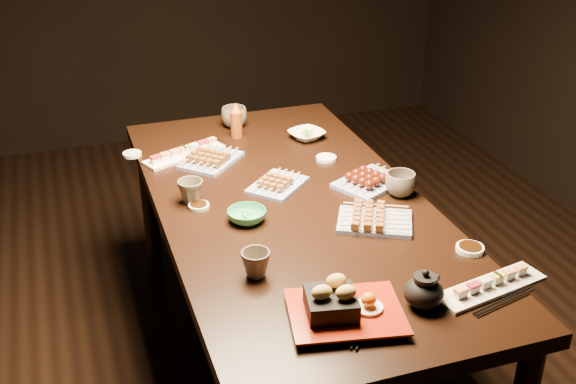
{
  "coord_description": "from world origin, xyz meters",
  "views": [
    {
      "loc": [
        -0.62,
        -2.11,
        1.91
      ],
      "look_at": [
        0.09,
        0.01,
        0.77
      ],
      "focal_mm": 45.0,
      "sensor_mm": 36.0,
      "label": 1
    }
  ],
  "objects_px": {
    "teacup_near_left": "(256,264)",
    "teacup_mid_right": "(400,184)",
    "teacup_far_left": "(191,191)",
    "condiment_bottle": "(236,120)",
    "edamame_bowl_green": "(247,216)",
    "tempura_tray": "(346,301)",
    "edamame_bowl_cream": "(307,135)",
    "sushi_platter_near": "(491,283)",
    "yakitori_plate_right": "(375,216)",
    "yakitori_plate_left": "(211,155)",
    "teacup_far_right": "(234,117)",
    "sushi_platter_far": "(184,151)",
    "teapot": "(424,288)",
    "dining_table": "(292,294)",
    "yakitori_plate_center": "(277,180)"
  },
  "relations": [
    {
      "from": "teacup_near_left",
      "to": "teacup_mid_right",
      "type": "distance_m",
      "value": 0.7
    },
    {
      "from": "teacup_far_left",
      "to": "condiment_bottle",
      "type": "relative_size",
      "value": 0.59
    },
    {
      "from": "edamame_bowl_green",
      "to": "tempura_tray",
      "type": "bearing_deg",
      "value": -79.78
    },
    {
      "from": "edamame_bowl_cream",
      "to": "teacup_mid_right",
      "type": "bearing_deg",
      "value": -76.8
    },
    {
      "from": "sushi_platter_near",
      "to": "teacup_mid_right",
      "type": "relative_size",
      "value": 3.17
    },
    {
      "from": "yakitori_plate_right",
      "to": "yakitori_plate_left",
      "type": "distance_m",
      "value": 0.75
    },
    {
      "from": "edamame_bowl_cream",
      "to": "teacup_far_left",
      "type": "height_order",
      "value": "teacup_far_left"
    },
    {
      "from": "tempura_tray",
      "to": "teacup_far_right",
      "type": "height_order",
      "value": "tempura_tray"
    },
    {
      "from": "teacup_far_right",
      "to": "teacup_mid_right",
      "type": "bearing_deg",
      "value": -64.47
    },
    {
      "from": "yakitori_plate_left",
      "to": "edamame_bowl_green",
      "type": "height_order",
      "value": "yakitori_plate_left"
    },
    {
      "from": "sushi_platter_far",
      "to": "teapot",
      "type": "relative_size",
      "value": 2.61
    },
    {
      "from": "sushi_platter_near",
      "to": "teacup_far_left",
      "type": "height_order",
      "value": "teacup_far_left"
    },
    {
      "from": "teacup_far_left",
      "to": "teapot",
      "type": "relative_size",
      "value": 0.68
    },
    {
      "from": "edamame_bowl_green",
      "to": "teacup_far_right",
      "type": "height_order",
      "value": "teacup_far_right"
    },
    {
      "from": "yakitori_plate_right",
      "to": "condiment_bottle",
      "type": "distance_m",
      "value": 0.88
    },
    {
      "from": "tempura_tray",
      "to": "condiment_bottle",
      "type": "distance_m",
      "value": 1.29
    },
    {
      "from": "edamame_bowl_green",
      "to": "dining_table",
      "type": "bearing_deg",
      "value": 20.7
    },
    {
      "from": "yakitori_plate_right",
      "to": "tempura_tray",
      "type": "bearing_deg",
      "value": -96.56
    },
    {
      "from": "teacup_far_right",
      "to": "condiment_bottle",
      "type": "distance_m",
      "value": 0.12
    },
    {
      "from": "yakitori_plate_center",
      "to": "yakitori_plate_right",
      "type": "relative_size",
      "value": 0.88
    },
    {
      "from": "teacup_mid_right",
      "to": "yakitori_plate_left",
      "type": "bearing_deg",
      "value": 139.66
    },
    {
      "from": "sushi_platter_near",
      "to": "teapot",
      "type": "xyz_separation_m",
      "value": [
        -0.22,
        -0.01,
        0.03
      ]
    },
    {
      "from": "sushi_platter_far",
      "to": "teacup_mid_right",
      "type": "distance_m",
      "value": 0.87
    },
    {
      "from": "sushi_platter_near",
      "to": "tempura_tray",
      "type": "distance_m",
      "value": 0.44
    },
    {
      "from": "edamame_bowl_green",
      "to": "teacup_mid_right",
      "type": "distance_m",
      "value": 0.56
    },
    {
      "from": "dining_table",
      "to": "yakitori_plate_left",
      "type": "height_order",
      "value": "yakitori_plate_left"
    },
    {
      "from": "sushi_platter_far",
      "to": "yakitori_plate_left",
      "type": "xyz_separation_m",
      "value": [
        0.09,
        -0.09,
        0.01
      ]
    },
    {
      "from": "yakitori_plate_right",
      "to": "teacup_mid_right",
      "type": "xyz_separation_m",
      "value": [
        0.17,
        0.16,
        0.01
      ]
    },
    {
      "from": "sushi_platter_near",
      "to": "condiment_bottle",
      "type": "bearing_deg",
      "value": 95.61
    },
    {
      "from": "sushi_platter_near",
      "to": "condiment_bottle",
      "type": "xyz_separation_m",
      "value": [
        -0.39,
        1.29,
        0.05
      ]
    },
    {
      "from": "yakitori_plate_right",
      "to": "teacup_mid_right",
      "type": "relative_size",
      "value": 2.21
    },
    {
      "from": "yakitori_plate_center",
      "to": "teapot",
      "type": "distance_m",
      "value": 0.82
    },
    {
      "from": "yakitori_plate_center",
      "to": "teacup_far_left",
      "type": "distance_m",
      "value": 0.32
    },
    {
      "from": "sushi_platter_far",
      "to": "teacup_near_left",
      "type": "bearing_deg",
      "value": 68.98
    },
    {
      "from": "yakitori_plate_left",
      "to": "teacup_far_right",
      "type": "bearing_deg",
      "value": 15.39
    },
    {
      "from": "edamame_bowl_cream",
      "to": "teacup_far_right",
      "type": "xyz_separation_m",
      "value": [
        -0.25,
        0.22,
        0.03
      ]
    },
    {
      "from": "teacup_far_left",
      "to": "edamame_bowl_cream",
      "type": "bearing_deg",
      "value": 35.18
    },
    {
      "from": "dining_table",
      "to": "edamame_bowl_cream",
      "type": "distance_m",
      "value": 0.7
    },
    {
      "from": "teapot",
      "to": "teacup_mid_right",
      "type": "bearing_deg",
      "value": 39.72
    },
    {
      "from": "dining_table",
      "to": "tempura_tray",
      "type": "relative_size",
      "value": 6.02
    },
    {
      "from": "sushi_platter_far",
      "to": "teacup_far_right",
      "type": "bearing_deg",
      "value": -161.15
    },
    {
      "from": "sushi_platter_near",
      "to": "dining_table",
      "type": "bearing_deg",
      "value": 107.46
    },
    {
      "from": "condiment_bottle",
      "to": "yakitori_plate_center",
      "type": "bearing_deg",
      "value": -87.84
    },
    {
      "from": "edamame_bowl_green",
      "to": "yakitori_plate_left",
      "type": "bearing_deg",
      "value": 90.63
    },
    {
      "from": "edamame_bowl_green",
      "to": "teapot",
      "type": "distance_m",
      "value": 0.68
    },
    {
      "from": "edamame_bowl_green",
      "to": "condiment_bottle",
      "type": "distance_m",
      "value": 0.72
    },
    {
      "from": "teacup_far_left",
      "to": "teapot",
      "type": "height_order",
      "value": "teapot"
    },
    {
      "from": "yakitori_plate_left",
      "to": "tempura_tray",
      "type": "height_order",
      "value": "tempura_tray"
    },
    {
      "from": "dining_table",
      "to": "teapot",
      "type": "bearing_deg",
      "value": -85.89
    },
    {
      "from": "yakitori_plate_left",
      "to": "teacup_mid_right",
      "type": "xyz_separation_m",
      "value": [
        0.56,
        -0.48,
        0.01
      ]
    }
  ]
}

